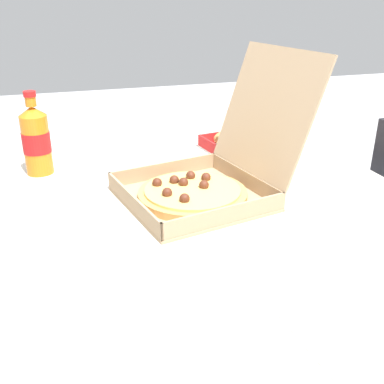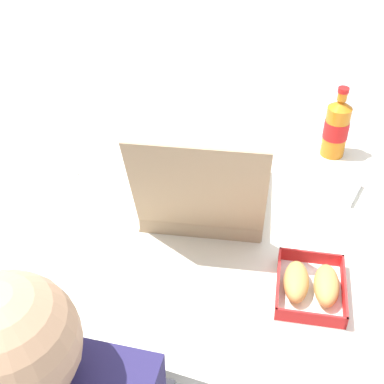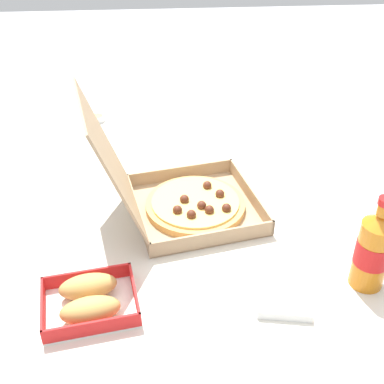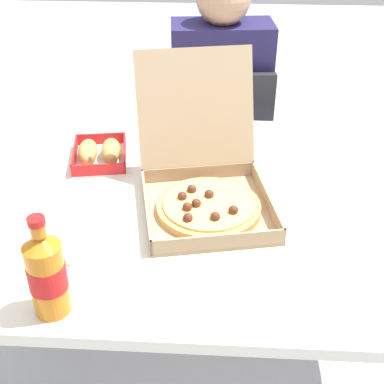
{
  "view_description": "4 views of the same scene",
  "coord_description": "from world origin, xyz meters",
  "px_view_note": "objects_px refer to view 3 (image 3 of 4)",
  "views": [
    {
      "loc": [
        0.94,
        -0.35,
        1.18
      ],
      "look_at": [
        0.02,
        -0.07,
        0.74
      ],
      "focal_mm": 42.66,
      "sensor_mm": 36.0,
      "label": 1
    },
    {
      "loc": [
        -0.34,
        1.04,
        1.63
      ],
      "look_at": [
        0.04,
        -0.06,
        0.73
      ],
      "focal_mm": 49.85,
      "sensor_mm": 36.0,
      "label": 2
    },
    {
      "loc": [
        -1.04,
        0.03,
        1.48
      ],
      "look_at": [
        0.02,
        -0.05,
        0.76
      ],
      "focal_mm": 46.1,
      "sensor_mm": 36.0,
      "label": 3
    },
    {
      "loc": [
        0.02,
        -1.13,
        1.48
      ],
      "look_at": [
        -0.04,
        -0.04,
        0.76
      ],
      "focal_mm": 48.98,
      "sensor_mm": 36.0,
      "label": 4
    }
  ],
  "objects_px": {
    "cola_bottle": "(373,250)",
    "pizza_box_open": "(181,198)",
    "paper_menu": "(161,127)",
    "napkin_pile": "(284,298)",
    "bread_side_box": "(89,300)",
    "dipping_sauce_cup": "(96,118)"
  },
  "relations": [
    {
      "from": "cola_bottle",
      "to": "pizza_box_open",
      "type": "bearing_deg",
      "value": 53.4
    },
    {
      "from": "paper_menu",
      "to": "napkin_pile",
      "type": "bearing_deg",
      "value": -167.95
    },
    {
      "from": "cola_bottle",
      "to": "paper_menu",
      "type": "distance_m",
      "value": 0.9
    },
    {
      "from": "bread_side_box",
      "to": "dipping_sauce_cup",
      "type": "bearing_deg",
      "value": 3.8
    },
    {
      "from": "bread_side_box",
      "to": "paper_menu",
      "type": "height_order",
      "value": "bread_side_box"
    },
    {
      "from": "dipping_sauce_cup",
      "to": "cola_bottle",
      "type": "bearing_deg",
      "value": -142.68
    },
    {
      "from": "cola_bottle",
      "to": "napkin_pile",
      "type": "bearing_deg",
      "value": 101.7
    },
    {
      "from": "pizza_box_open",
      "to": "dipping_sauce_cup",
      "type": "height_order",
      "value": "pizza_box_open"
    },
    {
      "from": "cola_bottle",
      "to": "napkin_pile",
      "type": "relative_size",
      "value": 2.04
    },
    {
      "from": "pizza_box_open",
      "to": "cola_bottle",
      "type": "relative_size",
      "value": 2.09
    },
    {
      "from": "pizza_box_open",
      "to": "bread_side_box",
      "type": "xyz_separation_m",
      "value": [
        -0.31,
        0.21,
        -0.02
      ]
    },
    {
      "from": "dipping_sauce_cup",
      "to": "pizza_box_open",
      "type": "bearing_deg",
      "value": -154.91
    },
    {
      "from": "bread_side_box",
      "to": "dipping_sauce_cup",
      "type": "distance_m",
      "value": 0.88
    },
    {
      "from": "pizza_box_open",
      "to": "napkin_pile",
      "type": "distance_m",
      "value": 0.38
    },
    {
      "from": "pizza_box_open",
      "to": "napkin_pile",
      "type": "bearing_deg",
      "value": -149.2
    },
    {
      "from": "pizza_box_open",
      "to": "cola_bottle",
      "type": "height_order",
      "value": "pizza_box_open"
    },
    {
      "from": "paper_menu",
      "to": "napkin_pile",
      "type": "distance_m",
      "value": 0.86
    },
    {
      "from": "cola_bottle",
      "to": "dipping_sauce_cup",
      "type": "distance_m",
      "value": 1.07
    },
    {
      "from": "bread_side_box",
      "to": "cola_bottle",
      "type": "height_order",
      "value": "cola_bottle"
    },
    {
      "from": "bread_side_box",
      "to": "dipping_sauce_cup",
      "type": "xyz_separation_m",
      "value": [
        0.88,
        0.06,
        -0.01
      ]
    },
    {
      "from": "cola_bottle",
      "to": "napkin_pile",
      "type": "distance_m",
      "value": 0.21
    },
    {
      "from": "dipping_sauce_cup",
      "to": "paper_menu",
      "type": "bearing_deg",
      "value": -105.92
    }
  ]
}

